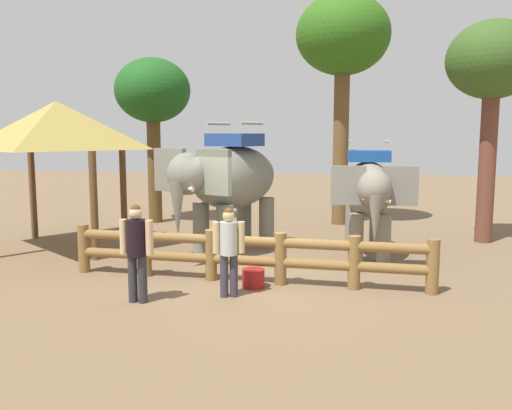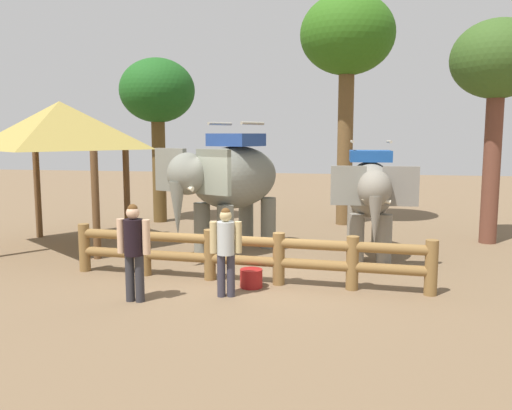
# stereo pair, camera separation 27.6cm
# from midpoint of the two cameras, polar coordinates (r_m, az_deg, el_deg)

# --- Properties ---
(ground_plane) EXTENTS (60.00, 60.00, 0.00)m
(ground_plane) POSITION_cam_midpoint_polar(r_m,az_deg,el_deg) (11.26, -1.63, -7.85)
(ground_plane) COLOR brown
(log_fence) EXTENTS (7.48, 0.75, 1.05)m
(log_fence) POSITION_cam_midpoint_polar(r_m,az_deg,el_deg) (10.88, -1.88, -5.14)
(log_fence) COLOR brown
(log_fence) RESTS_ON ground
(elephant_near_left) EXTENTS (2.97, 3.88, 3.29)m
(elephant_near_left) POSITION_cam_midpoint_polar(r_m,az_deg,el_deg) (13.26, -3.51, 2.60)
(elephant_near_left) COLOR slate
(elephant_near_left) RESTS_ON ground
(elephant_center) EXTENTS (1.89, 3.31, 2.84)m
(elephant_center) POSITION_cam_midpoint_polar(r_m,az_deg,el_deg) (13.20, 11.31, 1.35)
(elephant_center) COLOR gray
(elephant_center) RESTS_ON ground
(tourist_woman_in_black) EXTENTS (0.63, 0.36, 1.77)m
(tourist_woman_in_black) POSITION_cam_midpoint_polar(r_m,az_deg,el_deg) (9.76, -13.39, -4.29)
(tourist_woman_in_black) COLOR #2C2B30
(tourist_woman_in_black) RESTS_ON ground
(tourist_man_in_blue) EXTENTS (0.58, 0.39, 1.66)m
(tourist_man_in_blue) POSITION_cam_midpoint_polar(r_m,az_deg,el_deg) (9.85, -3.72, -4.36)
(tourist_man_in_blue) COLOR #34313E
(tourist_man_in_blue) RESTS_ON ground
(thatched_shelter) EXTENTS (3.98, 3.98, 3.83)m
(thatched_shelter) POSITION_cam_midpoint_polar(r_m,az_deg,el_deg) (14.88, -20.93, 7.78)
(thatched_shelter) COLOR brown
(thatched_shelter) RESTS_ON ground
(tree_far_left) EXTENTS (2.50, 2.50, 5.50)m
(tree_far_left) POSITION_cam_midpoint_polar(r_m,az_deg,el_deg) (18.51, -11.38, 11.46)
(tree_far_left) COLOR brown
(tree_far_left) RESTS_ON ground
(tree_back_center) EXTENTS (3.03, 3.03, 7.45)m
(tree_back_center) POSITION_cam_midpoint_polar(r_m,az_deg,el_deg) (18.17, 8.79, 16.92)
(tree_back_center) COLOR brown
(tree_back_center) RESTS_ON ground
(tree_far_right) EXTENTS (2.46, 2.46, 6.01)m
(tree_far_right) POSITION_cam_midpoint_polar(r_m,az_deg,el_deg) (16.07, 23.43, 13.36)
(tree_far_right) COLOR brown
(tree_far_right) RESTS_ON ground
(feed_bucket) EXTENTS (0.44, 0.44, 0.36)m
(feed_bucket) POSITION_cam_midpoint_polar(r_m,az_deg,el_deg) (10.61, -1.04, -7.81)
(feed_bucket) COLOR maroon
(feed_bucket) RESTS_ON ground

